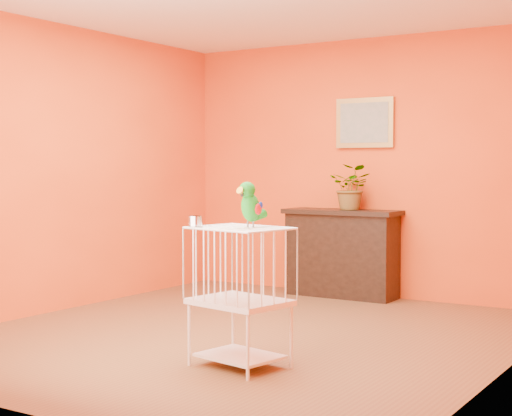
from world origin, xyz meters
The scene contains 8 objects.
ground centered at (0.00, 0.00, 0.00)m, with size 4.50×4.50×0.00m, color brown.
room_shell centered at (0.00, 0.00, 1.58)m, with size 4.50×4.50×4.50m.
console_cabinet centered at (-0.16, 2.04, 0.44)m, with size 1.18×0.42×0.88m.
potted_plant centered at (-0.05, 2.08, 1.05)m, with size 0.41×0.45×0.35m, color #26722D.
framed_picture centered at (0.00, 2.22, 1.75)m, with size 0.62×0.04×0.50m.
birdcage centered at (0.50, -0.83, 0.47)m, with size 0.67×0.56×0.91m.
feed_cup centered at (0.23, -0.94, 0.95)m, with size 0.10×0.10×0.07m, color silver.
parrot centered at (0.56, -0.80, 1.07)m, with size 0.15×0.27×0.30m.
Camera 1 is at (3.29, -5.06, 1.31)m, focal length 55.00 mm.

